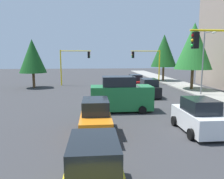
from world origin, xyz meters
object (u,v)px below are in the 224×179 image
(traffic_signal_far_left, at_px, (148,60))
(street_lamp_curbside, at_px, (205,56))
(tree_roadside_far, at_px, (164,51))
(car_red, at_px, (135,83))
(tree_opposite_side, at_px, (32,56))
(traffic_signal_far_right, at_px, (73,60))
(car_black, at_px, (149,88))
(car_white, at_px, (198,117))
(car_yellow, at_px, (94,178))
(tree_roadside_mid, at_px, (194,46))
(delivery_van_green, at_px, (121,95))
(car_orange, at_px, (96,119))

(traffic_signal_far_left, relative_size, street_lamp_curbside, 0.76)
(tree_roadside_far, bearing_deg, car_red, -37.41)
(street_lamp_curbside, xyz_separation_m, tree_opposite_side, (-8.39, -20.20, 0.02))
(traffic_signal_far_right, bearing_deg, tree_roadside_far, 104.81)
(tree_roadside_far, height_order, tree_opposite_side, tree_roadside_far)
(tree_opposite_side, bearing_deg, car_black, 60.25)
(tree_opposite_side, bearing_deg, car_red, 78.78)
(tree_opposite_side, bearing_deg, car_white, 36.70)
(tree_opposite_side, relative_size, car_white, 1.76)
(car_red, xyz_separation_m, car_black, (5.39, 0.41, 0.00))
(traffic_signal_far_right, bearing_deg, car_yellow, 6.23)
(tree_roadside_mid, bearing_deg, delivery_van_green, -46.52)
(tree_opposite_side, height_order, delivery_van_green, tree_opposite_side)
(tree_roadside_mid, bearing_deg, car_yellow, -31.35)
(car_black, bearing_deg, car_white, 0.09)
(traffic_signal_far_right, bearing_deg, delivery_van_green, 17.64)
(traffic_signal_far_right, xyz_separation_m, street_lamp_curbside, (10.39, 14.83, 0.59))
(tree_roadside_mid, relative_size, car_red, 2.29)
(car_yellow, xyz_separation_m, car_orange, (-5.79, 0.11, 0.00))
(traffic_signal_far_right, height_order, street_lamp_curbside, street_lamp_curbside)
(street_lamp_curbside, distance_m, delivery_van_green, 11.66)
(delivery_van_green, relative_size, car_white, 1.27)
(car_red, height_order, car_orange, same)
(tree_opposite_side, distance_m, car_black, 16.75)
(traffic_signal_far_left, relative_size, car_white, 1.40)
(tree_opposite_side, height_order, car_white, tree_opposite_side)
(traffic_signal_far_right, height_order, traffic_signal_far_left, traffic_signal_far_left)
(car_black, bearing_deg, tree_roadside_far, 156.06)
(traffic_signal_far_right, bearing_deg, car_white, 22.81)
(traffic_signal_far_left, xyz_separation_m, tree_roadside_far, (-4.00, 3.87, 1.54))
(traffic_signal_far_left, height_order, car_orange, traffic_signal_far_left)
(car_orange, bearing_deg, street_lamp_curbside, 132.13)
(tree_roadside_far, distance_m, car_white, 26.25)
(traffic_signal_far_left, bearing_deg, tree_roadside_far, 135.98)
(traffic_signal_far_right, xyz_separation_m, delivery_van_green, (16.00, 5.09, -2.47))
(tree_opposite_side, distance_m, car_orange, 21.12)
(tree_roadside_mid, height_order, tree_opposite_side, tree_roadside_mid)
(delivery_van_green, height_order, car_yellow, delivery_van_green)
(traffic_signal_far_left, xyz_separation_m, car_orange, (21.06, -8.23, -2.86))
(tree_opposite_side, bearing_deg, tree_roadside_far, 106.31)
(delivery_van_green, xyz_separation_m, car_red, (-11.26, 3.36, -0.39))
(tree_roadside_mid, bearing_deg, traffic_signal_far_right, -111.00)
(car_white, relative_size, car_orange, 0.97)
(traffic_signal_far_right, bearing_deg, car_red, 60.70)
(street_lamp_curbside, bearing_deg, car_red, -131.50)
(traffic_signal_far_right, distance_m, car_white, 23.08)
(car_black, bearing_deg, street_lamp_curbside, 87.51)
(tree_roadside_mid, bearing_deg, car_white, -24.09)
(traffic_signal_far_left, height_order, tree_roadside_mid, tree_roadside_mid)
(tree_roadside_far, distance_m, tree_opposite_side, 21.38)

